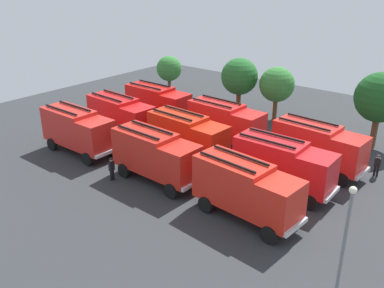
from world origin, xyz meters
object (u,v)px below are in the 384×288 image
(fire_truck_1, at_px, (156,154))
(tree_0, at_px, (169,69))
(firefighter_0, at_px, (377,164))
(fire_truck_0, at_px, (78,129))
(fire_truck_7, at_px, (225,121))
(fire_truck_4, at_px, (187,135))
(tree_1, at_px, (239,77))
(traffic_cone_0, at_px, (156,111))
(fire_truck_5, at_px, (283,163))
(fire_truck_6, at_px, (158,102))
(lamppost, at_px, (346,234))
(fire_truck_3, at_px, (121,115))
(fire_truck_8, at_px, (318,145))
(tree_3, at_px, (380,98))
(fire_truck_2, at_px, (246,188))
(firefighter_1, at_px, (112,168))
(tree_2, at_px, (277,85))

(fire_truck_1, bearing_deg, tree_0, 130.98)
(fire_truck_1, xyz_separation_m, firefighter_0, (12.56, 11.14, -1.18))
(fire_truck_0, height_order, fire_truck_7, same)
(fire_truck_4, height_order, fire_truck_7, same)
(tree_1, height_order, traffic_cone_0, tree_1)
(firefighter_0, bearing_deg, fire_truck_7, 98.94)
(fire_truck_5, bearing_deg, fire_truck_1, -151.65)
(tree_1, bearing_deg, fire_truck_6, -121.82)
(fire_truck_4, xyz_separation_m, lamppost, (15.77, -7.64, 1.39))
(fire_truck_3, distance_m, fire_truck_8, 17.92)
(fire_truck_5, bearing_deg, fire_truck_4, 179.23)
(fire_truck_0, height_order, fire_truck_6, same)
(traffic_cone_0, height_order, lamppost, lamppost)
(fire_truck_6, bearing_deg, fire_truck_3, -89.37)
(fire_truck_6, xyz_separation_m, lamppost, (23.87, -12.67, 1.39))
(tree_3, bearing_deg, traffic_cone_0, -165.12)
(tree_3, bearing_deg, firefighter_0, -69.95)
(fire_truck_2, bearing_deg, fire_truck_6, 154.28)
(fire_truck_2, xyz_separation_m, fire_truck_6, (-16.69, 9.65, 0.00))
(fire_truck_0, relative_size, fire_truck_7, 0.99)
(tree_3, bearing_deg, lamppost, -77.01)
(tree_0, bearing_deg, fire_truck_4, -43.66)
(fire_truck_4, height_order, tree_0, tree_0)
(fire_truck_0, height_order, fire_truck_8, same)
(firefighter_1, bearing_deg, firefighter_0, 39.88)
(tree_1, distance_m, tree_3, 14.48)
(firefighter_1, xyz_separation_m, tree_0, (-12.39, 20.19, 2.26))
(fire_truck_5, bearing_deg, fire_truck_3, 179.34)
(traffic_cone_0, relative_size, lamppost, 0.12)
(fire_truck_7, bearing_deg, lamppost, -37.06)
(fire_truck_2, bearing_deg, fire_truck_3, 168.95)
(fire_truck_1, xyz_separation_m, tree_3, (10.45, 16.92, 2.36))
(fire_truck_8, bearing_deg, tree_3, 79.49)
(fire_truck_1, bearing_deg, fire_truck_7, 92.09)
(firefighter_1, bearing_deg, traffic_cone_0, 120.67)
(firefighter_1, bearing_deg, tree_3, 54.32)
(fire_truck_6, bearing_deg, firefighter_1, -61.97)
(tree_0, height_order, tree_3, tree_3)
(fire_truck_1, bearing_deg, traffic_cone_0, 135.40)
(fire_truck_7, distance_m, firefighter_1, 11.49)
(traffic_cone_0, bearing_deg, fire_truck_4, -33.65)
(fire_truck_0, bearing_deg, lamppost, -6.63)
(firefighter_1, bearing_deg, fire_truck_1, 37.23)
(traffic_cone_0, bearing_deg, fire_truck_6, -40.13)
(fire_truck_0, bearing_deg, fire_truck_5, 16.24)
(fire_truck_4, xyz_separation_m, tree_0, (-14.31, 13.66, 1.11))
(fire_truck_2, relative_size, fire_truck_3, 1.01)
(fire_truck_6, distance_m, tree_2, 12.31)
(fire_truck_4, distance_m, fire_truck_5, 8.70)
(fire_truck_7, bearing_deg, fire_truck_3, -149.63)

